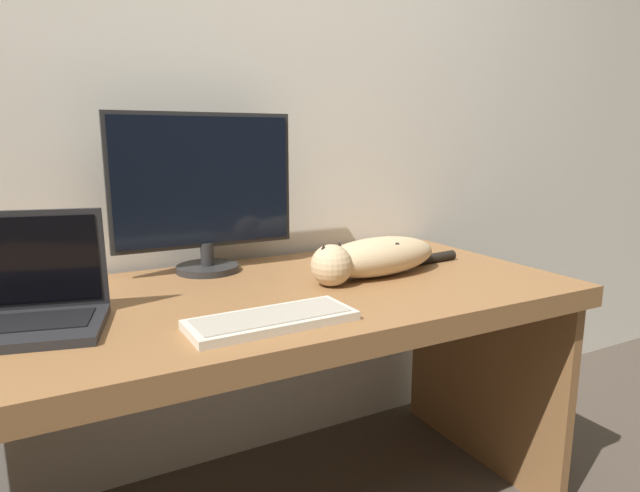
# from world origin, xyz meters

# --- Properties ---
(wall_back) EXTENTS (6.40, 0.06, 2.60)m
(wall_back) POSITION_xyz_m (0.00, 0.85, 1.30)
(wall_back) COLOR silver
(wall_back) RESTS_ON ground_plane
(desk) EXTENTS (1.70, 0.79, 0.73)m
(desk) POSITION_xyz_m (0.00, 0.39, 0.59)
(desk) COLOR olive
(desk) RESTS_ON ground_plane
(monitor) EXTENTS (0.55, 0.19, 0.48)m
(monitor) POSITION_xyz_m (-0.07, 0.68, 0.98)
(monitor) COLOR #282828
(monitor) RESTS_ON desk
(laptop) EXTENTS (0.34, 0.30, 0.25)m
(laptop) POSITION_xyz_m (-0.55, 0.37, 0.78)
(laptop) COLOR #232326
(laptop) RESTS_ON desk
(external_keyboard) EXTENTS (0.38, 0.16, 0.02)m
(external_keyboard) POSITION_xyz_m (-0.09, 0.15, 0.74)
(external_keyboard) COLOR beige
(external_keyboard) RESTS_ON desk
(cat) EXTENTS (0.58, 0.19, 0.12)m
(cat) POSITION_xyz_m (0.34, 0.39, 0.79)
(cat) COLOR #D1B284
(cat) RESTS_ON desk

